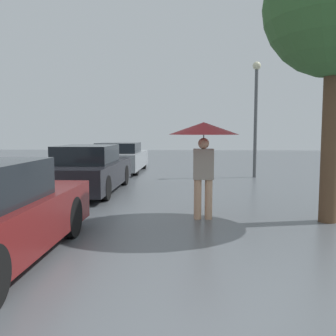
{
  "coord_description": "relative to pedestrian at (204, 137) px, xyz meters",
  "views": [
    {
      "loc": [
        -0.57,
        -2.89,
        1.62
      ],
      "look_at": [
        -0.95,
        3.98,
        0.95
      ],
      "focal_mm": 40.0,
      "sensor_mm": 36.0,
      "label": 1
    }
  ],
  "objects": [
    {
      "name": "street_lamp",
      "position": [
        2.08,
        6.54,
        1.0
      ],
      "size": [
        0.29,
        0.29,
        4.05
      ],
      "color": "#515456",
      "rests_on": "ground_plane"
    },
    {
      "name": "ground_plane",
      "position": [
        0.29,
        -3.98,
        -1.53
      ],
      "size": [
        60.0,
        60.0,
        0.0
      ],
      "primitive_type": "plane",
      "color": "#565B60"
    },
    {
      "name": "parked_car_middle",
      "position": [
        -2.96,
        3.01,
        -0.94
      ],
      "size": [
        1.63,
        4.2,
        1.26
      ],
      "color": "black",
      "rests_on": "ground_plane"
    },
    {
      "name": "tree",
      "position": [
        2.24,
        -0.1,
        2.23
      ],
      "size": [
        2.48,
        2.48,
        5.04
      ],
      "color": "brown",
      "rests_on": "ground_plane"
    },
    {
      "name": "parked_car_farthest",
      "position": [
        -3.06,
        8.11,
        -0.97
      ],
      "size": [
        1.84,
        4.04,
        1.18
      ],
      "color": "#9EA3A8",
      "rests_on": "ground_plane"
    },
    {
      "name": "pedestrian",
      "position": [
        0.0,
        0.0,
        0.0
      ],
      "size": [
        1.28,
        1.28,
        1.8
      ],
      "color": "tan",
      "rests_on": "ground_plane"
    }
  ]
}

